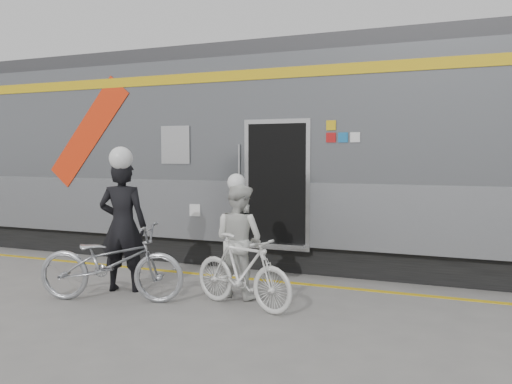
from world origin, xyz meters
The scene contains 9 objects.
ground centered at (0.00, 0.00, 0.00)m, with size 90.00×90.00×0.00m, color slate.
train centered at (-1.69, 4.19, 2.05)m, with size 24.00×3.17×4.10m.
safety_strip centered at (0.00, 2.15, 0.00)m, with size 24.00×0.12×0.01m, color gold.
man centered at (-1.24, 0.71, 1.00)m, with size 0.73×0.48×2.00m, color black.
bicycle_left centered at (-1.04, 0.16, 0.55)m, with size 0.73×2.09×1.10m, color #9FA2A7.
woman centered at (0.51, 1.11, 0.82)m, with size 0.80×0.62×1.65m, color silver.
bicycle_right centered at (0.81, 0.56, 0.50)m, with size 0.47×1.66×1.00m, color silver.
helmet_man centered at (-1.24, 0.71, 2.17)m, with size 0.35×0.35×0.35m, color white.
helmet_woman centered at (0.51, 1.11, 1.78)m, with size 0.26×0.26×0.26m, color white.
Camera 1 is at (3.75, -6.02, 2.08)m, focal length 38.00 mm.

